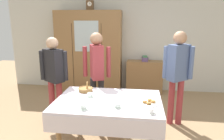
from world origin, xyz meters
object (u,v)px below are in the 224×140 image
wall_cabinet (89,52)px  bread_basket (86,89)px  person_behind_table_right (97,68)px  book_stack (145,59)px  tea_cup_back_edge (151,111)px  dining_table (108,107)px  tea_cup_near_right (117,106)px  bookshelf_low (144,77)px  person_behind_table_left (178,69)px  tea_cup_mid_right (90,95)px  person_by_cabinet (54,72)px  spoon_back_edge (80,103)px  tea_cup_mid_left (83,107)px  mantel_clock (90,5)px  spoon_center (111,97)px  pastry_plate (149,103)px

wall_cabinet → bread_basket: size_ratio=8.81×
wall_cabinet → person_behind_table_right: bearing=-71.7°
book_stack → tea_cup_back_edge: 2.98m
dining_table → tea_cup_near_right: bearing=-54.9°
bookshelf_low → person_behind_table_left: (0.53, -1.72, 0.62)m
tea_cup_mid_right → person_behind_table_right: 0.83m
tea_cup_back_edge → tea_cup_mid_right: bearing=152.5°
dining_table → person_behind_table_left: size_ratio=0.89×
wall_cabinet → person_by_cabinet: size_ratio=1.33×
person_by_cabinet → tea_cup_near_right: bearing=-37.2°
bookshelf_low → book_stack: bearing=0.0°
spoon_back_edge → person_behind_table_left: person_behind_table_left is taller
bread_basket → tea_cup_mid_right: bearing=-61.6°
dining_table → bookshelf_low: bookshelf_low is taller
tea_cup_back_edge → tea_cup_near_right: bearing=164.5°
bread_basket → person_behind_table_left: (1.52, 0.56, 0.25)m
tea_cup_mid_left → person_by_cabinet: person_by_cabinet is taller
bookshelf_low → tea_cup_back_edge: size_ratio=7.17×
mantel_clock → person_by_cabinet: size_ratio=0.15×
tea_cup_near_right → spoon_back_edge: size_ratio=1.09×
dining_table → spoon_back_edge: bearing=-158.4°
tea_cup_mid_left → tea_cup_mid_right: size_ratio=1.00×
spoon_center → person_behind_table_right: size_ratio=0.07×
tea_cup_near_right → tea_cup_mid_right: bearing=142.7°
tea_cup_near_right → person_by_cabinet: 1.59m
bookshelf_low → person_behind_table_right: (-0.91, -1.73, 0.60)m
pastry_plate → person_by_cabinet: bearing=155.6°
person_behind_table_left → person_behind_table_right: bearing=-179.7°
tea_cup_mid_right → spoon_center: tea_cup_mid_right is taller
wall_cabinet → person_behind_table_left: bearing=-39.8°
spoon_center → spoon_back_edge: (-0.38, -0.30, 0.00)m
mantel_clock → spoon_back_edge: 3.14m
wall_cabinet → spoon_center: 2.61m
tea_cup_mid_left → tea_cup_back_edge: same height
bookshelf_low → spoon_center: size_ratio=7.83×
tea_cup_back_edge → spoon_center: 0.77m
tea_cup_mid_right → tea_cup_mid_left: bearing=-87.3°
mantel_clock → tea_cup_mid_right: bearing=-77.4°
tea_cup_mid_left → person_behind_table_left: (1.37, 1.26, 0.26)m
wall_cabinet → pastry_plate: bearing=-60.5°
book_stack → person_by_cabinet: 2.53m
pastry_plate → person_by_cabinet: (-1.68, 0.76, 0.19)m
tea_cup_near_right → spoon_center: tea_cup_near_right is taller
tea_cup_mid_left → pastry_plate: tea_cup_mid_left is taller
spoon_back_edge → person_by_cabinet: bearing=129.9°
dining_table → spoon_center: spoon_center is taller
wall_cabinet → person_behind_table_right: (0.55, -1.68, -0.04)m
tea_cup_back_edge → tea_cup_mid_left: bearing=179.7°
spoon_back_edge → bread_basket: bearing=96.2°
tea_cup_mid_left → person_behind_table_left: size_ratio=0.08×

